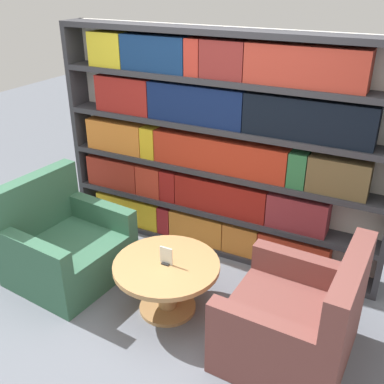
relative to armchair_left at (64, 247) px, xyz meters
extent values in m
plane|color=slate|center=(0.99, -0.20, -0.29)|extent=(14.00, 14.00, 0.00)
cube|color=silver|center=(0.99, 1.15, 0.74)|extent=(3.10, 0.05, 2.07)
cube|color=#333338|center=(-0.53, 1.03, 0.74)|extent=(0.05, 0.30, 2.07)
cube|color=#333338|center=(0.99, 1.03, -0.27)|extent=(3.00, 0.30, 0.05)
cube|color=#333338|center=(0.99, 1.03, 0.12)|extent=(3.00, 0.30, 0.05)
cube|color=#333338|center=(0.99, 1.03, 0.54)|extent=(3.00, 0.30, 0.05)
cube|color=#333338|center=(0.99, 1.03, 0.95)|extent=(3.00, 0.30, 0.05)
cube|color=#333338|center=(0.99, 1.03, 1.36)|extent=(3.00, 0.30, 0.05)
cube|color=#333338|center=(0.99, 1.03, 1.75)|extent=(3.00, 0.30, 0.05)
cube|color=gold|center=(0.02, 1.00, -0.10)|extent=(0.75, 0.20, 0.29)
cube|color=maroon|center=(0.47, 1.00, -0.10)|extent=(0.13, 0.20, 0.29)
cube|color=orange|center=(0.83, 1.00, -0.10)|extent=(0.57, 0.20, 0.29)
cube|color=#C9752D|center=(1.29, 1.00, -0.10)|extent=(0.34, 0.20, 0.29)
cube|color=#BF3922|center=(1.79, 1.00, -0.10)|extent=(0.64, 0.20, 0.29)
cube|color=#9F2D1E|center=(-0.14, 1.00, 0.30)|extent=(0.60, 0.20, 0.31)
cube|color=#BA3523|center=(0.30, 1.00, 0.30)|extent=(0.27, 0.20, 0.31)
cube|color=maroon|center=(0.52, 1.00, 0.30)|extent=(0.17, 0.20, 0.31)
cube|color=maroon|center=(1.07, 1.00, 0.30)|extent=(0.90, 0.20, 0.31)
cube|color=maroon|center=(1.79, 1.00, 0.30)|extent=(0.52, 0.20, 0.31)
cube|color=orange|center=(-0.08, 1.00, 0.71)|extent=(0.63, 0.20, 0.30)
cube|color=gold|center=(0.31, 1.00, 0.71)|extent=(0.15, 0.20, 0.30)
cube|color=#B32F1A|center=(1.03, 1.00, 0.71)|extent=(1.27, 0.20, 0.30)
cube|color=#2C6D3D|center=(1.75, 1.00, 0.71)|extent=(0.15, 0.20, 0.30)
cube|color=brown|center=(2.08, 1.00, 0.71)|extent=(0.48, 0.20, 0.30)
cube|color=maroon|center=(0.05, 1.00, 1.14)|extent=(0.58, 0.20, 0.33)
cube|color=#10204D|center=(0.80, 1.00, 1.14)|extent=(0.91, 0.20, 0.33)
cube|color=black|center=(1.78, 1.00, 1.14)|extent=(1.04, 0.20, 0.33)
cube|color=gold|center=(-0.10, 1.00, 1.54)|extent=(0.36, 0.20, 0.31)
cube|color=navy|center=(0.40, 1.00, 1.54)|extent=(0.63, 0.20, 0.31)
cube|color=red|center=(0.79, 1.00, 1.54)|extent=(0.13, 0.20, 0.31)
cube|color=maroon|center=(1.05, 1.00, 1.54)|extent=(0.38, 0.20, 0.31)
cube|color=#B53829|center=(1.72, 1.00, 1.54)|extent=(0.93, 0.20, 0.31)
cube|color=#336047|center=(0.05, 0.00, -0.10)|extent=(0.92, 0.97, 0.38)
cube|color=#336047|center=(-0.30, 0.03, 0.35)|extent=(0.22, 0.90, 0.52)
cube|color=#336047|center=(0.09, -0.40, 0.19)|extent=(0.71, 0.18, 0.21)
cube|color=#336047|center=(0.16, 0.37, 0.19)|extent=(0.71, 0.18, 0.21)
cube|color=brown|center=(2.03, 0.00, -0.10)|extent=(0.88, 0.92, 0.38)
cube|color=brown|center=(2.38, -0.02, 0.35)|extent=(0.17, 0.90, 0.52)
cube|color=brown|center=(1.97, 0.38, 0.19)|extent=(0.71, 0.15, 0.21)
cube|color=brown|center=(1.94, -0.39, 0.19)|extent=(0.71, 0.15, 0.21)
cylinder|color=#AD7F4C|center=(1.04, 0.01, -0.09)|extent=(0.15, 0.15, 0.40)
cylinder|color=#AD7F4C|center=(1.04, 0.01, -0.28)|extent=(0.46, 0.46, 0.03)
cylinder|color=#AD7F4C|center=(1.04, 0.01, 0.13)|extent=(0.84, 0.84, 0.04)
cube|color=black|center=(1.04, 0.01, 0.15)|extent=(0.06, 0.06, 0.01)
cube|color=silver|center=(1.04, 0.01, 0.22)|extent=(0.11, 0.01, 0.15)
camera|label=1|loc=(2.53, -2.45, 2.18)|focal=42.00mm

